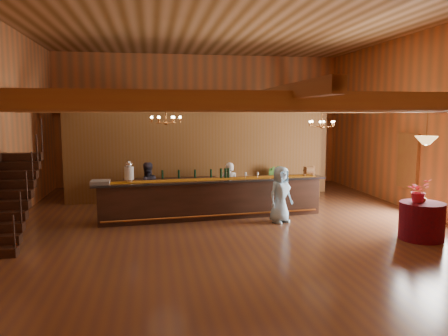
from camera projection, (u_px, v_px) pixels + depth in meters
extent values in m
plane|color=brown|center=(229.00, 224.00, 12.07)|extent=(14.00, 14.00, 0.00)
plane|color=#A9764B|center=(230.00, 19.00, 11.41)|extent=(14.00, 14.00, 0.00)
cube|color=#C66C37|center=(201.00, 121.00, 18.59)|extent=(12.00, 0.10, 5.50)
cube|color=#C66C37|center=(340.00, 137.00, 4.89)|extent=(12.00, 0.10, 5.50)
cube|color=#C66C37|center=(432.00, 123.00, 12.72)|extent=(0.10, 14.00, 5.50)
cube|color=olive|center=(297.00, 101.00, 6.30)|extent=(11.90, 0.20, 0.28)
cube|color=olive|center=(256.00, 105.00, 8.75)|extent=(11.90, 0.20, 0.28)
cube|color=olive|center=(233.00, 107.00, 11.20)|extent=(11.90, 0.20, 0.28)
cube|color=olive|center=(218.00, 108.00, 13.64)|extent=(11.90, 0.20, 0.28)
cube|color=olive|center=(208.00, 109.00, 16.09)|extent=(11.90, 0.20, 0.28)
cube|color=olive|center=(201.00, 110.00, 18.34)|extent=(11.90, 0.20, 0.28)
cube|color=olive|center=(53.00, 101.00, 10.93)|extent=(0.18, 13.90, 0.22)
cube|color=olive|center=(230.00, 102.00, 11.67)|extent=(0.18, 13.90, 0.22)
cube|color=olive|center=(385.00, 103.00, 12.40)|extent=(0.18, 13.90, 0.22)
cube|color=olive|center=(83.00, 154.00, 15.55)|extent=(0.20, 0.20, 3.20)
cube|color=olive|center=(323.00, 151.00, 17.02)|extent=(0.20, 0.20, 3.20)
cube|color=brown|center=(198.00, 156.00, 15.23)|extent=(9.00, 0.18, 3.10)
cube|color=white|center=(408.00, 161.00, 13.83)|extent=(0.12, 1.05, 1.75)
cube|color=black|center=(0.00, 228.00, 9.71)|extent=(1.00, 0.28, 0.20)
cube|color=black|center=(4.00, 216.00, 9.96)|extent=(1.00, 0.28, 0.20)
cube|color=black|center=(7.00, 205.00, 10.21)|extent=(1.00, 0.28, 0.20)
cube|color=black|center=(11.00, 194.00, 10.46)|extent=(1.00, 0.28, 0.20)
cube|color=black|center=(14.00, 184.00, 10.71)|extent=(1.00, 0.28, 0.20)
cube|color=black|center=(17.00, 175.00, 10.96)|extent=(1.00, 0.28, 0.20)
cube|color=black|center=(19.00, 166.00, 11.21)|extent=(1.00, 0.28, 0.20)
cube|color=black|center=(22.00, 157.00, 11.46)|extent=(1.00, 0.28, 0.20)
cube|color=black|center=(230.00, 176.00, 17.55)|extent=(1.20, 0.60, 1.10)
cube|color=brown|center=(154.00, 179.00, 17.07)|extent=(1.00, 0.60, 1.00)
cube|color=black|center=(213.00, 200.00, 12.73)|extent=(6.51, 1.30, 1.08)
cube|color=black|center=(212.00, 180.00, 12.66)|extent=(6.85, 1.47, 0.05)
cube|color=maroon|center=(212.00, 179.00, 12.66)|extent=(6.38, 1.02, 0.01)
cylinder|color=#A4602A|center=(215.00, 216.00, 12.35)|extent=(6.24, 0.63, 0.05)
cylinder|color=silver|center=(129.00, 181.00, 12.11)|extent=(0.18, 0.18, 0.08)
cylinder|color=silver|center=(129.00, 173.00, 12.08)|extent=(0.26, 0.26, 0.36)
sphere|color=silver|center=(129.00, 164.00, 12.05)|extent=(0.18, 0.18, 0.18)
cube|color=gray|center=(100.00, 182.00, 11.81)|extent=(0.50, 0.50, 0.10)
cube|color=brown|center=(305.00, 171.00, 13.33)|extent=(0.06, 0.06, 0.30)
cube|color=brown|center=(313.00, 171.00, 13.38)|extent=(0.06, 0.06, 0.30)
cylinder|color=brown|center=(309.00, 170.00, 13.35)|extent=(0.24, 0.24, 0.24)
cylinder|color=black|center=(221.00, 173.00, 12.84)|extent=(0.07, 0.07, 0.30)
cylinder|color=black|center=(225.00, 173.00, 12.87)|extent=(0.07, 0.07, 0.30)
cylinder|color=black|center=(228.00, 173.00, 12.89)|extent=(0.07, 0.07, 0.30)
cube|color=black|center=(171.00, 191.00, 14.69)|extent=(3.14, 0.58, 0.88)
cylinder|color=maroon|center=(422.00, 221.00, 10.52)|extent=(1.05, 1.05, 0.90)
cylinder|color=#A4602A|center=(166.00, 115.00, 11.71)|extent=(0.02, 0.02, 0.42)
sphere|color=#A4602A|center=(166.00, 123.00, 11.74)|extent=(0.12, 0.12, 0.12)
torus|color=#A4602A|center=(166.00, 119.00, 11.72)|extent=(0.80, 0.80, 0.04)
cylinder|color=#A4602A|center=(322.00, 117.00, 13.28)|extent=(0.02, 0.02, 0.56)
sphere|color=#A4602A|center=(322.00, 127.00, 13.32)|extent=(0.12, 0.12, 0.12)
torus|color=#A4602A|center=(322.00, 123.00, 13.31)|extent=(0.80, 0.80, 0.04)
cylinder|color=#A4602A|center=(427.00, 123.00, 10.23)|extent=(0.02, 0.02, 0.80)
cone|color=#E5AB59|center=(426.00, 140.00, 10.28)|extent=(0.52, 0.52, 0.20)
imported|color=white|center=(229.00, 187.00, 13.44)|extent=(0.65, 0.53, 1.56)
imported|color=#2E2C3D|center=(147.00, 188.00, 13.18)|extent=(0.90, 0.79, 1.58)
imported|color=#99C9EA|center=(280.00, 194.00, 12.15)|extent=(0.92, 0.80, 1.58)
imported|color=#2A521A|center=(271.00, 183.00, 15.43)|extent=(0.79, 0.69, 1.23)
imported|color=red|center=(418.00, 191.00, 10.45)|extent=(0.62, 0.58, 0.57)
imported|color=#A4602A|center=(423.00, 196.00, 10.50)|extent=(0.16, 0.16, 0.28)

